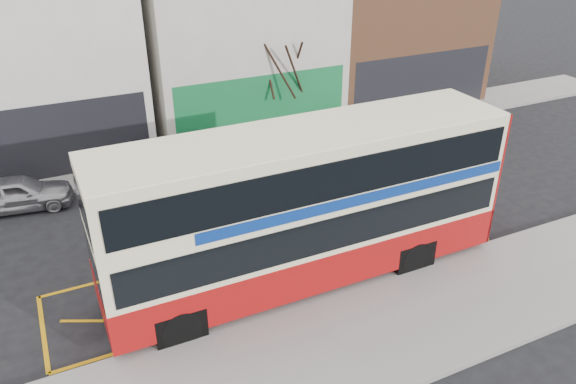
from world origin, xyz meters
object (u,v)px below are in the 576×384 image
bus_stop_post (157,284)px  street_tree_right (281,53)px  car_white (371,126)px  double_decker_bus (308,205)px  car_grey (184,155)px  car_silver (18,193)px

bus_stop_post → street_tree_right: bearing=57.9°
car_white → double_decker_bus: bearing=130.4°
double_decker_bus → car_grey: size_ratio=2.88×
car_silver → street_tree_right: street_tree_right is taller
car_grey → street_tree_right: (5.30, 1.65, 3.33)m
bus_stop_post → car_white: size_ratio=0.62×
car_grey → car_white: size_ratio=0.80×
double_decker_bus → bus_stop_post: 4.86m
bus_stop_post → car_silver: bearing=112.3°
street_tree_right → car_white: bearing=-34.1°
bus_stop_post → car_grey: size_ratio=0.77×
double_decker_bus → bus_stop_post: bearing=-165.8°
bus_stop_post → car_silver: 10.03m
car_grey → street_tree_right: street_tree_right is taller
car_grey → street_tree_right: size_ratio=0.70×
car_silver → car_grey: 6.46m
double_decker_bus → car_silver: size_ratio=3.14×
bus_stop_post → car_grey: (3.43, 10.02, -1.37)m
double_decker_bus → car_white: size_ratio=2.31×
car_grey → street_tree_right: 6.47m
double_decker_bus → car_silver: double_decker_bus is taller
bus_stop_post → car_white: bus_stop_post is taller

